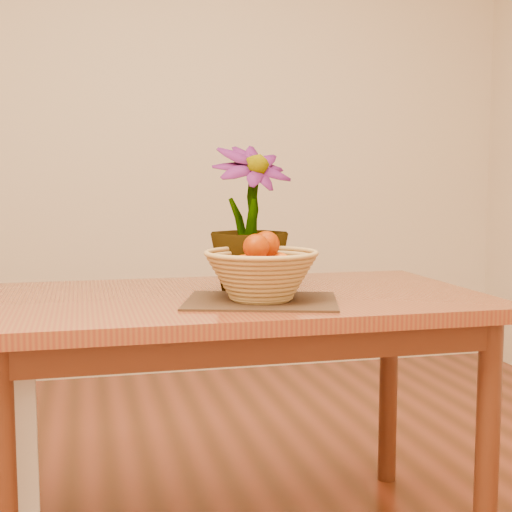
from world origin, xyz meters
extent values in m
cube|color=beige|center=(0.00, 2.25, 1.35)|extent=(4.00, 0.02, 2.70)
cube|color=brown|center=(0.00, 0.30, 0.73)|extent=(1.40, 0.80, 0.04)
cube|color=#441E10|center=(0.00, 0.30, 0.67)|extent=(1.28, 0.68, 0.08)
cylinder|color=#441E10|center=(-0.62, -0.02, 0.35)|extent=(0.06, 0.06, 0.71)
cylinder|color=#441E10|center=(0.62, -0.02, 0.35)|extent=(0.06, 0.06, 0.71)
cylinder|color=#441E10|center=(-0.62, 0.62, 0.35)|extent=(0.06, 0.06, 0.71)
cylinder|color=#441E10|center=(0.62, 0.62, 0.35)|extent=(0.06, 0.06, 0.71)
cube|color=#361E13|center=(0.03, 0.16, 0.75)|extent=(0.47, 0.41, 0.01)
cylinder|color=#B3864A|center=(0.03, 0.16, 0.76)|extent=(0.16, 0.16, 0.01)
sphere|color=#DE4F03|center=(0.03, 0.16, 0.84)|extent=(0.06, 0.06, 0.06)
sphere|color=#DE4F03|center=(0.09, 0.18, 0.84)|extent=(0.07, 0.07, 0.07)
sphere|color=#DE4F03|center=(0.01, 0.21, 0.84)|extent=(0.07, 0.07, 0.07)
sphere|color=#DE4F03|center=(-0.02, 0.13, 0.84)|extent=(0.07, 0.07, 0.07)
sphere|color=#DE4F03|center=(0.06, 0.10, 0.84)|extent=(0.07, 0.07, 0.07)
sphere|color=#DE4F03|center=(0.05, 0.18, 0.90)|extent=(0.07, 0.07, 0.07)
sphere|color=#DE4F03|center=(0.01, 0.13, 0.90)|extent=(0.07, 0.07, 0.07)
sphere|color=#DE4F03|center=(0.05, 0.18, 0.90)|extent=(0.07, 0.07, 0.07)
sphere|color=#DE4F03|center=(0.01, 0.13, 0.90)|extent=(0.07, 0.07, 0.07)
imported|color=#1D4614|center=(0.05, 0.36, 0.97)|extent=(0.30, 0.30, 0.43)
camera|label=1|loc=(-0.43, -1.68, 1.07)|focal=50.00mm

